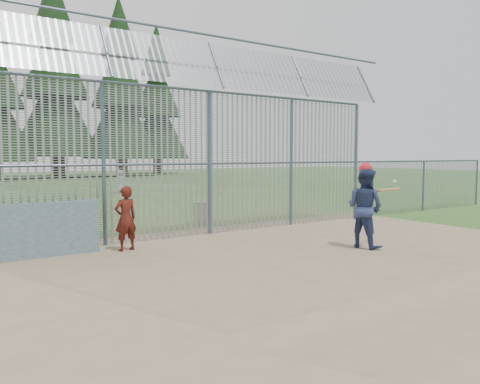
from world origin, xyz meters
TOP-DOWN VIEW (x-y plane):
  - ground at (0.00, 0.00)m, footprint 120.00×120.00m
  - dirt_infield at (0.00, -0.50)m, footprint 14.00×10.00m
  - dugout_wall at (-4.60, 2.90)m, footprint 2.50×0.12m
  - batter at (2.06, -0.29)m, footprint 0.84×1.02m
  - onlooker at (-2.81, 2.61)m, footprint 0.59×0.43m
  - bg_kid_standing at (2.99, 18.75)m, footprint 0.78×0.61m
  - batting_gear at (2.17, -0.31)m, footprint 1.28×0.37m
  - trash_can at (0.71, 5.25)m, footprint 0.56×0.56m
  - backstop_fence at (1.81, 3.43)m, footprint 20.09×0.81m
  - conifer_row at (1.93, 41.51)m, footprint 38.48×12.26m

SIDE VIEW (x-z plane):
  - ground at x=0.00m, z-range 0.00..0.00m
  - dirt_infield at x=0.00m, z-range 0.00..0.02m
  - trash_can at x=0.71m, z-range -0.03..0.79m
  - dugout_wall at x=-4.60m, z-range 0.02..1.22m
  - bg_kid_standing at x=2.99m, z-range 0.00..1.39m
  - onlooker at x=-2.81m, z-range 0.02..1.53m
  - batter at x=2.06m, z-range 0.02..1.93m
  - batting_gear at x=2.17m, z-range 1.48..2.19m
  - backstop_fence at x=1.81m, z-range -0.29..5.01m
  - conifer_row at x=1.93m, z-range 0.73..20.93m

